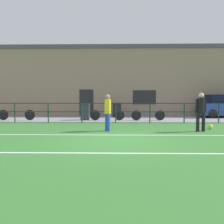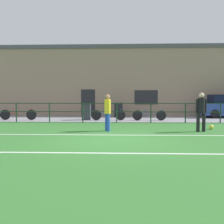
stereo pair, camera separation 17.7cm
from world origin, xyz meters
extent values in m
cube|color=#33702D|center=(0.00, 0.00, -0.02)|extent=(60.00, 44.00, 0.04)
cube|color=white|center=(0.00, 1.16, 0.00)|extent=(36.00, 0.11, 0.00)
cube|color=white|center=(0.00, -2.02, 0.00)|extent=(36.00, 0.11, 0.00)
cube|color=gray|center=(0.00, 8.50, 0.01)|extent=(48.00, 5.00, 0.02)
cylinder|color=#193823|center=(-6.00, 6.00, 0.57)|extent=(0.07, 0.07, 1.15)
cylinder|color=#193823|center=(-4.00, 6.00, 0.57)|extent=(0.07, 0.07, 1.15)
cylinder|color=#193823|center=(-2.00, 6.00, 0.57)|extent=(0.07, 0.07, 1.15)
cylinder|color=#193823|center=(0.00, 6.00, 0.57)|extent=(0.07, 0.07, 1.15)
cylinder|color=#193823|center=(2.00, 6.00, 0.57)|extent=(0.07, 0.07, 1.15)
cylinder|color=#193823|center=(4.00, 6.00, 0.57)|extent=(0.07, 0.07, 1.15)
cylinder|color=#193823|center=(6.00, 6.00, 0.57)|extent=(0.07, 0.07, 1.15)
cube|color=#193823|center=(0.00, 6.00, 1.13)|extent=(36.00, 0.04, 0.04)
cube|color=#193823|center=(0.00, 6.00, 0.63)|extent=(36.00, 0.04, 0.04)
cube|color=gray|center=(0.00, 12.20, 2.66)|extent=(28.00, 2.40, 5.31)
cube|color=#232328|center=(-2.37, 10.98, 1.05)|extent=(1.10, 0.04, 2.10)
cube|color=#232328|center=(2.20, 10.98, 1.49)|extent=(1.80, 0.04, 1.10)
cube|color=#4C4C51|center=(0.00, 12.20, 5.46)|extent=(28.00, 2.56, 0.30)
cylinder|color=black|center=(3.84, 2.27, 0.40)|extent=(0.15, 0.15, 0.80)
cylinder|color=black|center=(3.59, 2.26, 0.40)|extent=(0.15, 0.15, 0.80)
cylinder|color=black|center=(3.71, 2.27, 1.13)|extent=(0.29, 0.29, 0.66)
sphere|color=beige|center=(3.71, 2.27, 1.57)|extent=(0.23, 0.23, 0.23)
cylinder|color=black|center=(3.89, 2.27, 1.11)|extent=(0.10, 0.10, 0.59)
cylinder|color=black|center=(3.53, 2.26, 1.11)|extent=(0.10, 0.10, 0.59)
cylinder|color=blue|center=(-0.38, 2.43, 0.38)|extent=(0.14, 0.14, 0.77)
cylinder|color=blue|center=(-0.29, 2.21, 0.38)|extent=(0.14, 0.14, 0.77)
cylinder|color=gold|center=(-0.33, 2.32, 1.08)|extent=(0.28, 0.28, 0.63)
sphere|color=#A37556|center=(-0.33, 2.32, 1.51)|extent=(0.22, 0.22, 0.22)
cylinder|color=gold|center=(-0.40, 2.47, 1.06)|extent=(0.10, 0.10, 0.57)
cylinder|color=gold|center=(-0.27, 2.16, 1.06)|extent=(0.10, 0.10, 0.57)
sphere|color=#E5E04C|center=(4.44, 3.07, 0.11)|extent=(0.22, 0.22, 0.22)
cylinder|color=black|center=(6.80, 9.02, 0.32)|extent=(0.60, 0.18, 0.60)
cylinder|color=black|center=(6.80, 10.66, 0.32)|extent=(0.60, 0.18, 0.60)
cylinder|color=black|center=(1.29, 7.20, 0.34)|extent=(0.63, 0.04, 0.63)
cylinder|color=black|center=(2.79, 7.20, 0.34)|extent=(0.63, 0.04, 0.63)
cube|color=#234C99|center=(2.04, 7.20, 0.54)|extent=(1.17, 0.04, 0.04)
cube|color=#234C99|center=(1.66, 7.20, 0.44)|extent=(0.73, 0.03, 0.23)
cylinder|color=#234C99|center=(1.78, 7.20, 0.64)|extent=(0.03, 0.03, 0.20)
cylinder|color=#234C99|center=(2.79, 7.20, 0.61)|extent=(0.03, 0.03, 0.28)
cylinder|color=black|center=(-1.33, 7.20, 0.34)|extent=(0.64, 0.04, 0.64)
cylinder|color=black|center=(0.22, 7.20, 0.34)|extent=(0.64, 0.04, 0.64)
cube|color=#234C99|center=(-0.56, 7.20, 0.55)|extent=(1.21, 0.04, 0.04)
cube|color=#234C99|center=(-0.94, 7.20, 0.45)|extent=(0.76, 0.03, 0.23)
cylinder|color=#234C99|center=(-0.83, 7.20, 0.65)|extent=(0.03, 0.03, 0.20)
cylinder|color=#234C99|center=(0.22, 7.20, 0.62)|extent=(0.03, 0.03, 0.28)
cylinder|color=black|center=(-7.26, 7.20, 0.35)|extent=(0.66, 0.04, 0.66)
cylinder|color=black|center=(-5.53, 7.20, 0.35)|extent=(0.66, 0.04, 0.66)
cube|color=maroon|center=(-6.40, 7.20, 0.57)|extent=(1.34, 0.04, 0.04)
cube|color=maroon|center=(-6.83, 7.20, 0.46)|extent=(0.84, 0.03, 0.24)
cylinder|color=maroon|center=(-6.70, 7.20, 0.67)|extent=(0.03, 0.03, 0.20)
cylinder|color=maroon|center=(-5.53, 7.20, 0.64)|extent=(0.03, 0.03, 0.28)
cube|color=#33383D|center=(-2.00, 7.44, 0.50)|extent=(0.54, 0.46, 0.96)
cube|color=#282C30|center=(-2.00, 7.44, 1.02)|extent=(0.58, 0.49, 0.08)
cube|color=black|center=(0.05, 9.81, 0.51)|extent=(0.61, 0.51, 0.98)
cube|color=black|center=(0.05, 9.81, 1.04)|extent=(0.65, 0.55, 0.08)
camera|label=1|loc=(0.11, -8.51, 1.49)|focal=39.70mm
camera|label=2|loc=(0.28, -8.50, 1.49)|focal=39.70mm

